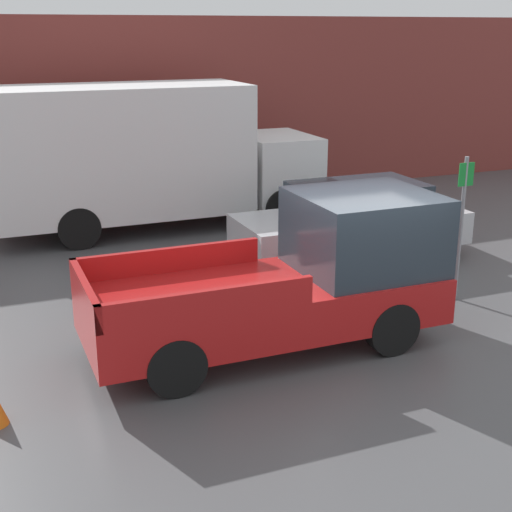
{
  "coord_description": "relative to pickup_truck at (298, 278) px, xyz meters",
  "views": [
    {
      "loc": [
        -5.28,
        -8.73,
        4.62
      ],
      "look_at": [
        -1.16,
        1.38,
        1.12
      ],
      "focal_mm": 50.0,
      "sensor_mm": 36.0,
      "label": 1
    }
  ],
  "objects": [
    {
      "name": "parking_sign",
      "position": [
        3.38,
        0.58,
        0.4
      ],
      "size": [
        0.3,
        0.07,
        2.56
      ],
      "color": "gray",
      "rests_on": "ground"
    },
    {
      "name": "building_wall",
      "position": [
        0.87,
        10.05,
        1.43
      ],
      "size": [
        28.0,
        0.15,
        4.94
      ],
      "color": "brown",
      "rests_on": "ground"
    },
    {
      "name": "pickup_truck",
      "position": [
        0.0,
        0.0,
        0.0
      ],
      "size": [
        5.33,
        2.09,
        2.25
      ],
      "color": "red",
      "rests_on": "ground"
    },
    {
      "name": "ground_plane",
      "position": [
        0.87,
        -0.38,
        -1.04
      ],
      "size": [
        60.0,
        60.0,
        0.0
      ],
      "primitive_type": "plane",
      "color": "#4C4C4F"
    },
    {
      "name": "car",
      "position": [
        2.9,
        3.46,
        -0.24
      ],
      "size": [
        4.83,
        1.91,
        1.57
      ],
      "color": "silver",
      "rests_on": "ground"
    },
    {
      "name": "delivery_truck",
      "position": [
        -0.59,
        7.31,
        0.76
      ],
      "size": [
        7.78,
        2.49,
        3.4
      ],
      "color": "white",
      "rests_on": "ground"
    },
    {
      "name": "newspaper_box",
      "position": [
        2.94,
        9.73,
        -0.47
      ],
      "size": [
        0.45,
        0.4,
        1.14
      ],
      "color": "#194CB2",
      "rests_on": "ground"
    }
  ]
}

